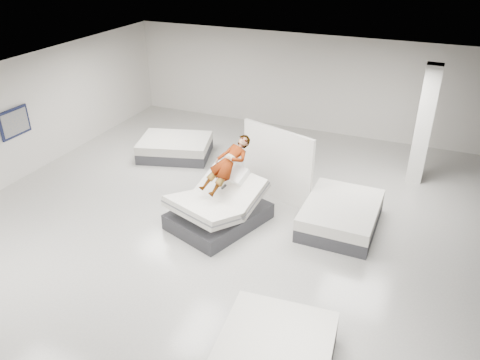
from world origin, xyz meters
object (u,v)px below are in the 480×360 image
Objects in this scene: person at (227,171)px; column at (424,125)px; divider_panel at (277,165)px; remote at (224,187)px; wall_poster at (15,123)px; flat_bed_left_far at (175,147)px; flat_bed_right_far at (341,215)px; hero_bed at (219,208)px.

person is 5.43m from column.
remote is at bearing -90.99° from divider_panel.
flat_bed_left_far is at bearing 41.78° from wall_poster.
remote is at bearing -155.59° from flat_bed_right_far.
column is (3.17, 2.40, 0.66)m from divider_panel.
flat_bed_left_far is at bearing 134.46° from hero_bed.
person is 3.99m from flat_bed_left_far.
divider_panel reaches higher than flat_bed_left_far.
person is 1.57m from divider_panel.
person is 0.50× the size of column.
divider_panel reaches higher than hero_bed.
person reaches higher than divider_panel.
divider_panel is at bearing 89.41° from remote.
hero_bed reaches higher than flat_bed_left_far.
wall_poster reaches higher than hero_bed.
hero_bed is 18.06× the size of remote.
hero_bed is 1.06× the size of flat_bed_left_far.
divider_panel is at bearing -142.86° from column.
hero_bed is at bearing -97.83° from divider_panel.
column is at bearing 66.85° from remote.
flat_bed_left_far is at bearing -169.99° from column.
divider_panel is at bearing 159.90° from flat_bed_right_far.
flat_bed_left_far is 2.51× the size of wall_poster.
flat_bed_right_far is (2.43, 1.10, -0.78)m from remote.
wall_poster is (-9.93, -4.00, 0.00)m from column.
wall_poster reaches higher than divider_panel.
person is 0.74× the size of flat_bed_right_far.
hero_bed is at bearing -45.54° from flat_bed_left_far.
person is at bearing -136.03° from column.
column is at bearing 65.84° from flat_bed_right_far.
remote is 6.15m from wall_poster.
hero_bed is 0.70m from remote.
person is 0.45m from remote.
flat_bed_left_far is at bearing 154.59° from remote.
flat_bed_left_far is 7.03m from column.
flat_bed_right_far is 2.27× the size of wall_poster.
person is at bearing 2.27° from wall_poster.
column is (6.80, 1.20, 1.32)m from flat_bed_left_far.
remote is at bearing -29.32° from hero_bed.
person reaches higher than flat_bed_right_far.
remote is at bearing -57.85° from person.
flat_bed_right_far is 5.74m from flat_bed_left_far.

